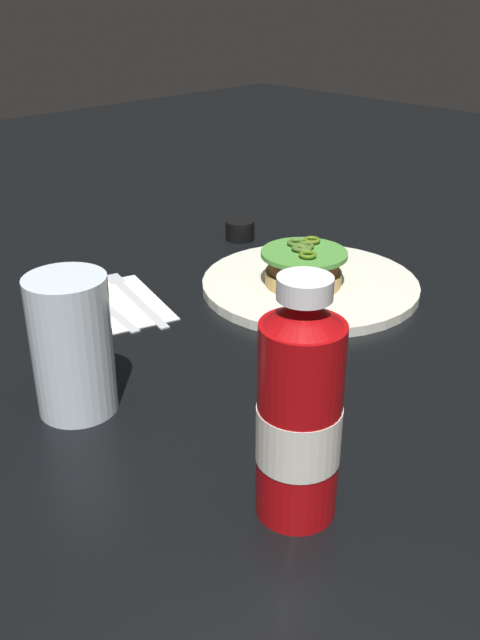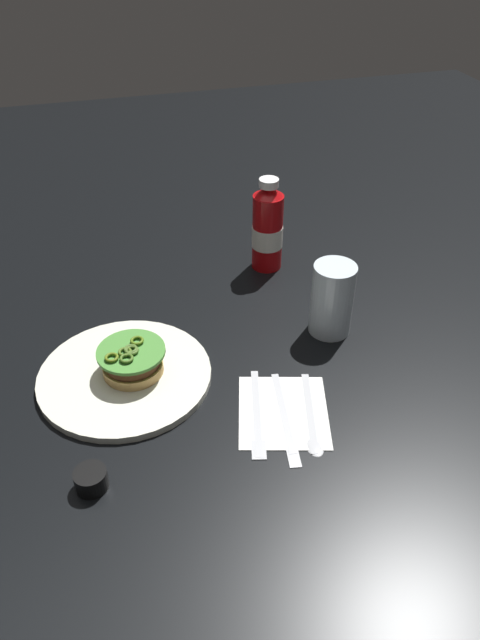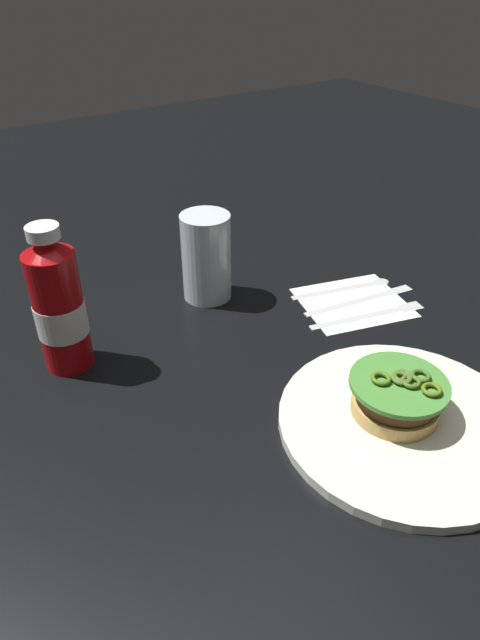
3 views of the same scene
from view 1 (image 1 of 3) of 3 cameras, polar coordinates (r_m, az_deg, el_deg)
name	(u,v)px [view 1 (image 1 of 3)]	position (r m, az deg, el deg)	size (l,w,h in m)	color
ground_plane	(291,330)	(0.85, 4.13, -0.83)	(3.00, 3.00, 0.00)	black
dinner_plate	(310,285)	(0.96, 5.68, 2.85)	(0.29, 0.29, 0.01)	silver
burger_sandwich	(304,267)	(0.94, 5.17, 4.28)	(0.11, 0.11, 0.05)	tan
ketchup_bottle	(299,415)	(0.53, 4.82, -7.63)	(0.07, 0.07, 0.20)	#AC0B0D
water_glass	(72,345)	(0.68, -13.44, -2.01)	(0.08, 0.08, 0.14)	silver
condiment_cup	(240,230)	(1.14, -0.01, 7.29)	(0.05, 0.05, 0.03)	black
napkin	(105,306)	(0.92, -10.89, 1.13)	(0.16, 0.14, 0.00)	white
fork_utensil	(130,292)	(0.95, -8.88, 2.25)	(0.19, 0.07, 0.00)	silver
butter_knife	(96,297)	(0.94, -11.56, 1.85)	(0.20, 0.05, 0.00)	silver
spoon_utensil	(66,302)	(0.94, -13.92, 1.43)	(0.17, 0.06, 0.00)	silver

